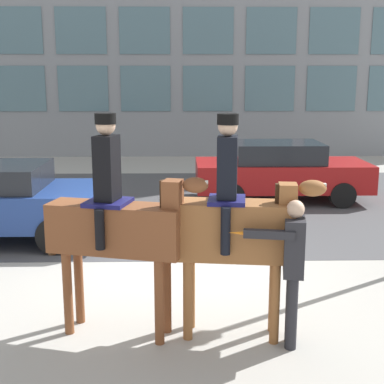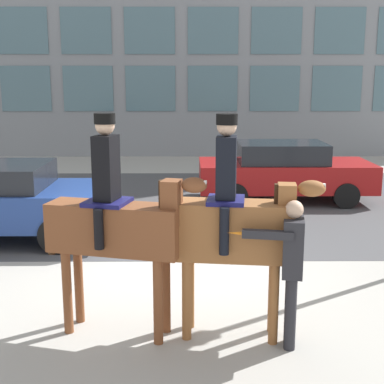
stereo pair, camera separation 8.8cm
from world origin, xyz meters
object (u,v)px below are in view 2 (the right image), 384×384
at_px(pedestrian_bystander, 291,262).
at_px(street_car_far_lane, 284,171).
at_px(mounted_horse_companion, 234,225).
at_px(mounted_horse_lead, 117,223).

xyz_separation_m(pedestrian_bystander, street_car_far_lane, (1.24, 7.46, -0.25)).
bearing_deg(street_car_far_lane, mounted_horse_companion, -104.47).
distance_m(mounted_horse_lead, pedestrian_bystander, 2.03).
relative_size(mounted_horse_companion, pedestrian_bystander, 1.54).
height_order(pedestrian_bystander, street_car_far_lane, pedestrian_bystander).
xyz_separation_m(mounted_horse_companion, street_car_far_lane, (1.86, 7.19, -0.60)).
relative_size(mounted_horse_companion, street_car_far_lane, 0.62).
distance_m(pedestrian_bystander, street_car_far_lane, 7.57).
xyz_separation_m(mounted_horse_lead, pedestrian_bystander, (1.96, -0.35, -0.36)).
relative_size(pedestrian_bystander, street_car_far_lane, 0.40).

